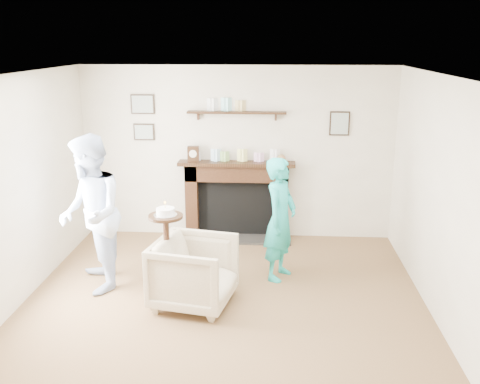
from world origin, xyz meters
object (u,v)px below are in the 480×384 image
armchair (195,304)px  pedestal_table (167,242)px  man (97,287)px  woman (279,276)px

armchair → pedestal_table: 0.79m
man → woman: man is taller
armchair → woman: size_ratio=0.55×
pedestal_table → man: bearing=161.0°
armchair → man: (-1.23, 0.33, 0.00)m
woman → pedestal_table: pedestal_table is taller
armchair → woman: woman is taller
pedestal_table → armchair: bearing=-2.1°
man → woman: size_ratio=1.21×
armchair → woman: bearing=-39.0°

